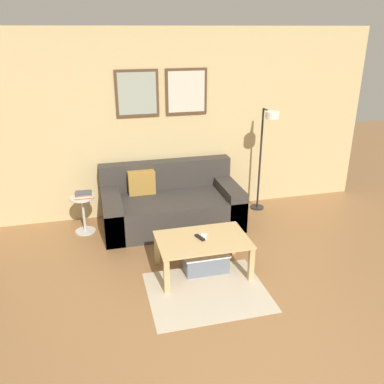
{
  "coord_description": "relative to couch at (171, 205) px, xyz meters",
  "views": [
    {
      "loc": [
        -1.21,
        -2.02,
        2.53
      ],
      "look_at": [
        -0.19,
        1.98,
        0.85
      ],
      "focal_mm": 38.0,
      "sensor_mm": 36.0,
      "label": 1
    }
  ],
  "objects": [
    {
      "name": "couch",
      "position": [
        0.0,
        0.0,
        0.0
      ],
      "size": [
        1.84,
        0.94,
        0.81
      ],
      "color": "#38332D",
      "rests_on": "ground_plane"
    },
    {
      "name": "area_rug",
      "position": [
        0.05,
        -1.64,
        -0.28
      ],
      "size": [
        1.21,
        0.99,
        0.01
      ],
      "primitive_type": "cube",
      "color": "#C1B299",
      "rests_on": "ground_plane"
    },
    {
      "name": "floor_lamp",
      "position": [
        1.37,
        0.02,
        0.8
      ],
      "size": [
        0.2,
        0.48,
        1.51
      ],
      "color": "black",
      "rests_on": "ground_plane"
    },
    {
      "name": "remote_control",
      "position": [
        0.08,
        -1.23,
        0.13
      ],
      "size": [
        0.09,
        0.15,
        0.02
      ],
      "primitive_type": "cube",
      "rotation": [
        0.0,
        0.0,
        0.35
      ],
      "color": "black",
      "rests_on": "coffee_table"
    },
    {
      "name": "storage_bin",
      "position": [
        0.14,
        -1.2,
        -0.17
      ],
      "size": [
        0.5,
        0.38,
        0.22
      ],
      "color": "slate",
      "rests_on": "ground_plane"
    },
    {
      "name": "book_stack",
      "position": [
        -1.14,
        0.04,
        0.25
      ],
      "size": [
        0.23,
        0.18,
        0.07
      ],
      "color": "#B73333",
      "rests_on": "side_table"
    },
    {
      "name": "cell_phone",
      "position": [
        0.13,
        -1.2,
        0.13
      ],
      "size": [
        0.11,
        0.15,
        0.01
      ],
      "primitive_type": "cube",
      "rotation": [
        0.0,
        0.0,
        -0.32
      ],
      "color": "silver",
      "rests_on": "coffee_table"
    },
    {
      "name": "wall_back",
      "position": [
        0.24,
        0.49,
        1.0
      ],
      "size": [
        5.6,
        0.09,
        2.55
      ],
      "color": "tan",
      "rests_on": "ground_plane"
    },
    {
      "name": "side_table",
      "position": [
        -1.15,
        0.04,
        0.02
      ],
      "size": [
        0.31,
        0.31,
        0.5
      ],
      "color": "silver",
      "rests_on": "ground_plane"
    },
    {
      "name": "coffee_table",
      "position": [
        0.1,
        -1.25,
        0.06
      ],
      "size": [
        0.99,
        0.64,
        0.41
      ],
      "color": "tan",
      "rests_on": "ground_plane"
    }
  ]
}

